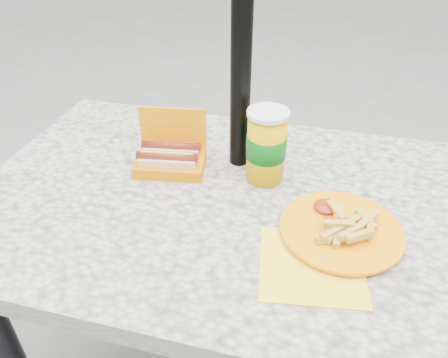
% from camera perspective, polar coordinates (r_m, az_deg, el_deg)
% --- Properties ---
extents(picnic_table, '(1.20, 0.80, 0.75)m').
position_cam_1_polar(picnic_table, '(1.11, -0.06, -6.70)').
color(picnic_table, beige).
rests_on(picnic_table, ground).
extents(umbrella_pole, '(0.05, 0.05, 2.20)m').
position_cam_1_polar(umbrella_pole, '(1.02, 2.35, 19.09)').
color(umbrella_pole, black).
rests_on(umbrella_pole, ground).
extents(hotdog_box, '(0.19, 0.15, 0.14)m').
position_cam_1_polar(hotdog_box, '(1.13, -7.04, 2.78)').
color(hotdog_box, '#FC9700').
rests_on(hotdog_box, picnic_table).
extents(fries_plate, '(0.30, 0.35, 0.05)m').
position_cam_1_polar(fries_plate, '(0.96, 14.75, -6.68)').
color(fries_plate, yellow).
rests_on(fries_plate, picnic_table).
extents(soda_cup, '(0.10, 0.10, 0.19)m').
position_cam_1_polar(soda_cup, '(1.06, 5.54, 4.31)').
color(soda_cup, '#E6B000').
rests_on(soda_cup, picnic_table).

